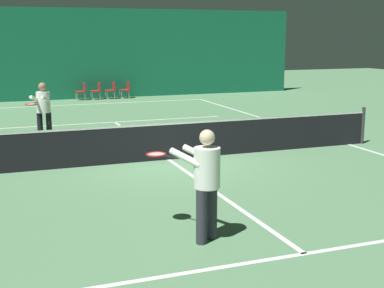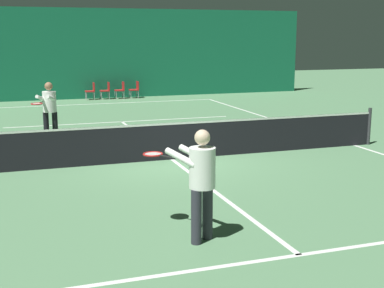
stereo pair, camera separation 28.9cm
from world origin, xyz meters
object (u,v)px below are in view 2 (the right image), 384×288
at_px(player_near, 200,177).
at_px(courtside_chair_0, 91,90).
at_px(player_far, 49,107).
at_px(tennis_net, 172,140).
at_px(courtside_chair_1, 106,89).
at_px(courtside_chair_2, 121,89).
at_px(courtside_chair_3, 135,88).

relative_size(player_near, courtside_chair_0, 2.08).
xyz_separation_m(player_far, courtside_chair_0, (2.70, 10.02, -0.53)).
xyz_separation_m(tennis_net, courtside_chair_1, (0.70, 13.64, -0.03)).
height_order(player_near, courtside_chair_2, player_near).
bearing_deg(tennis_net, player_far, 127.10).
bearing_deg(courtside_chair_3, courtside_chair_2, -90.00).
height_order(tennis_net, courtside_chair_2, tennis_net).
distance_m(tennis_net, courtside_chair_0, 13.64).
height_order(player_far, courtside_chair_2, player_far).
relative_size(tennis_net, player_near, 6.87).
xyz_separation_m(courtside_chair_1, courtside_chair_2, (0.73, 0.00, 0.00)).
bearing_deg(player_far, courtside_chair_3, 177.71).
height_order(tennis_net, player_near, player_near).
bearing_deg(player_far, courtside_chair_2, -178.82).
bearing_deg(tennis_net, courtside_chair_0, 90.15).
bearing_deg(courtside_chair_3, courtside_chair_1, -90.00).
bearing_deg(courtside_chair_0, courtside_chair_3, 90.00).
height_order(player_far, courtside_chair_3, player_far).
relative_size(player_far, courtside_chair_1, 2.08).
height_order(tennis_net, courtside_chair_3, tennis_net).
distance_m(player_far, courtside_chair_2, 10.87).
relative_size(player_far, courtside_chair_0, 2.08).
xyz_separation_m(player_near, player_far, (-1.57, 9.02, 0.00)).
height_order(courtside_chair_1, courtside_chair_2, same).
relative_size(tennis_net, courtside_chair_3, 14.29).
bearing_deg(courtside_chair_2, courtside_chair_0, -90.00).
bearing_deg(courtside_chair_3, tennis_net, -9.00).
xyz_separation_m(tennis_net, player_near, (-1.17, -5.40, 0.51)).
xyz_separation_m(player_near, courtside_chair_1, (1.87, 19.04, -0.53)).
height_order(courtside_chair_0, courtside_chair_2, same).
height_order(player_near, courtside_chair_1, player_near).
xyz_separation_m(player_near, courtside_chair_2, (2.60, 19.04, -0.53)).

